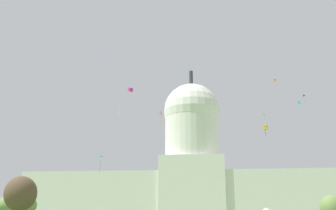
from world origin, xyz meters
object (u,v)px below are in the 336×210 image
Objects in this scene: tree_west_near at (21,194)px; kite_red_mid at (306,97)px; capitol_building at (193,181)px; tree_west_mid at (17,205)px; kite_lime_high at (264,115)px; tree_east_near at (332,208)px; kite_green_mid at (101,159)px; kite_yellow_high at (109,95)px; kite_gold_mid at (265,127)px; kite_white_high at (119,104)px; kite_turquoise_high at (299,102)px; kite_orange_high at (275,80)px; kite_magenta_mid at (130,90)px; kite_pink_mid at (160,113)px.

kite_red_mid is (61.00, 9.62, 21.88)m from tree_west_near.
capitol_building reaches higher than tree_west_mid.
kite_lime_high is at bearing -39.01° from capitol_building.
kite_lime_high reaches higher than tree_east_near.
kite_green_mid reaches higher than tree_east_near.
kite_yellow_high reaches higher than tree_west_near.
kite_gold_mid is (49.73, -2.44, 12.27)m from tree_west_near.
tree_west_mid reaches higher than tree_east_near.
kite_gold_mid is at bearing 160.36° from kite_green_mid.
kite_turquoise_high is (55.23, 15.02, 3.44)m from kite_white_high.
kite_white_high reaches higher than kite_gold_mid.
kite_gold_mid is 2.36× the size of kite_orange_high.
kite_red_mid is at bearing 102.44° from kite_orange_high.
capitol_building is at bearing 72.80° from tree_west_near.
kite_red_mid reaches higher than tree_west_near.
kite_magenta_mid is 0.95× the size of kite_turquoise_high.
kite_magenta_mid is 11.21m from kite_pink_mid.
kite_white_high is (-7.68, 21.66, 2.87)m from kite_magenta_mid.
kite_magenta_mid is at bearing -116.06° from kite_lime_high.
kite_lime_high is (29.76, -24.11, 23.21)m from capitol_building.
kite_white_high is 53.17m from kite_red_mid.
tree_east_near is at bearing -160.03° from kite_green_mid.
kite_white_high is 0.94× the size of kite_green_mid.
capitol_building is at bearing 145.97° from kite_lime_high.
tree_east_near is 6.25× the size of kite_yellow_high.
kite_orange_high is 0.65× the size of kite_yellow_high.
capitol_building is at bearing -38.16° from kite_orange_high.
kite_pink_mid is (-23.10, 20.35, 8.96)m from kite_gold_mid.
kite_turquoise_high is at bearing 82.21° from kite_yellow_high.
kite_turquoise_high is (67.92, 46.05, 31.22)m from tree_west_near.
kite_turquoise_high is 65.18m from kite_green_mid.
kite_gold_mid is 83.44m from kite_lime_high.
kite_magenta_mid is (-29.36, 11.81, 12.64)m from kite_gold_mid.
kite_lime_high is at bearing -119.85° from kite_green_mid.
kite_turquoise_high reaches higher than kite_pink_mid.
kite_white_high is at bearing -100.95° from kite_green_mid.
kite_pink_mid is (26.63, 17.92, 21.23)m from tree_west_near.
tree_east_near is 2.25× the size of kite_green_mid.
kite_lime_high is at bearing 12.56° from kite_red_mid.
kite_white_high is at bearing 17.91° from tree_west_mid.
kite_red_mid is at bearing 178.12° from kite_green_mid.
kite_magenta_mid is (-42.79, -49.22, -18.61)m from kite_orange_high.
kite_lime_high is 67.13m from kite_white_high.
tree_west_mid is 3.09× the size of kite_white_high.
kite_gold_mid is at bearing 149.54° from kite_red_mid.
kite_turquoise_high is at bearing -72.51° from kite_lime_high.
kite_magenta_mid is 23.55m from kite_green_mid.
kite_yellow_high is (18.47, 17.95, 35.40)m from tree_west_mid.
kite_turquoise_high is (61.08, 4.93, -2.86)m from kite_yellow_high.
kite_turquoise_high is (36.62, -55.03, 19.16)m from capitol_building.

